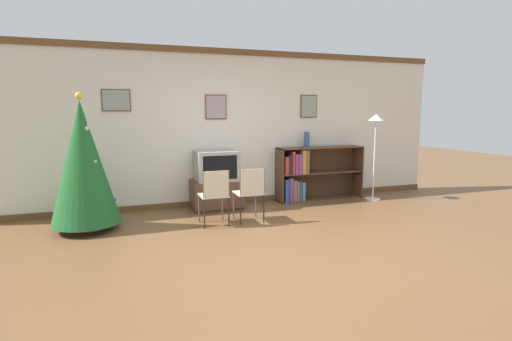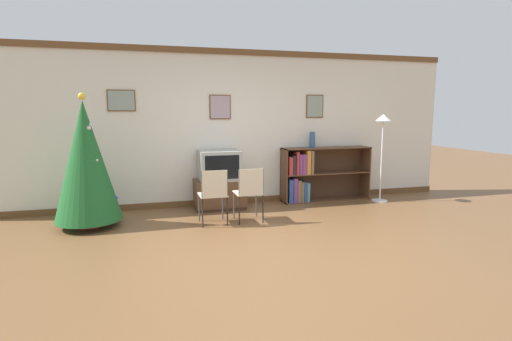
% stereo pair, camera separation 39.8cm
% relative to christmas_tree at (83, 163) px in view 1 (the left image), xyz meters
% --- Properties ---
extents(ground_plane, '(24.00, 24.00, 0.00)m').
position_rel_christmas_tree_xyz_m(ground_plane, '(2.19, -1.71, -0.94)').
color(ground_plane, brown).
extents(wall_back, '(8.59, 0.11, 2.70)m').
position_rel_christmas_tree_xyz_m(wall_back, '(2.18, 0.90, 0.41)').
color(wall_back, silver).
rests_on(wall_back, ground_plane).
extents(christmas_tree, '(0.92, 0.92, 1.90)m').
position_rel_christmas_tree_xyz_m(christmas_tree, '(0.00, 0.00, 0.00)').
color(christmas_tree, maroon).
rests_on(christmas_tree, ground_plane).
extents(tv_console, '(0.84, 0.54, 0.49)m').
position_rel_christmas_tree_xyz_m(tv_console, '(2.01, 0.56, -0.69)').
color(tv_console, '#412A1A').
rests_on(tv_console, ground_plane).
extents(television, '(0.69, 0.53, 0.50)m').
position_rel_christmas_tree_xyz_m(television, '(2.01, 0.56, -0.20)').
color(television, '#9E9E99').
rests_on(television, tv_console).
extents(folding_chair_left, '(0.40, 0.40, 0.82)m').
position_rel_christmas_tree_xyz_m(folding_chair_left, '(1.74, -0.41, -0.47)').
color(folding_chair_left, beige).
rests_on(folding_chair_left, ground_plane).
extents(folding_chair_right, '(0.40, 0.40, 0.82)m').
position_rel_christmas_tree_xyz_m(folding_chair_right, '(2.28, -0.41, -0.47)').
color(folding_chair_right, beige).
rests_on(folding_chair_right, ground_plane).
extents(bookshelf, '(1.67, 0.36, 0.99)m').
position_rel_christmas_tree_xyz_m(bookshelf, '(3.73, 0.66, -0.46)').
color(bookshelf, brown).
rests_on(bookshelf, ground_plane).
extents(vase, '(0.10, 0.10, 0.29)m').
position_rel_christmas_tree_xyz_m(vase, '(3.76, 0.71, 0.19)').
color(vase, '#335684').
rests_on(vase, bookshelf).
extents(standing_lamp, '(0.28, 0.28, 1.59)m').
position_rel_christmas_tree_xyz_m(standing_lamp, '(4.94, 0.27, 0.28)').
color(standing_lamp, silver).
rests_on(standing_lamp, ground_plane).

